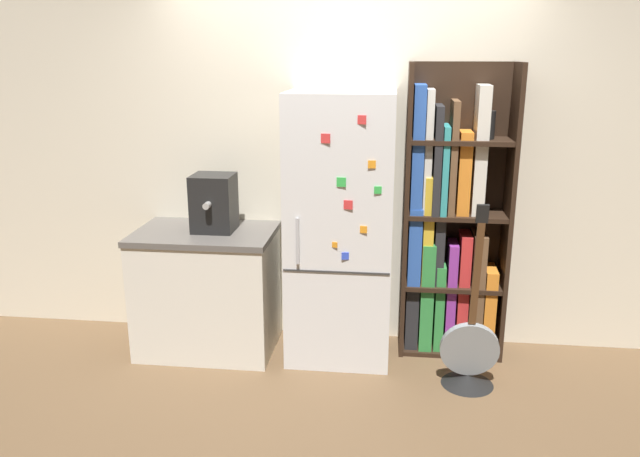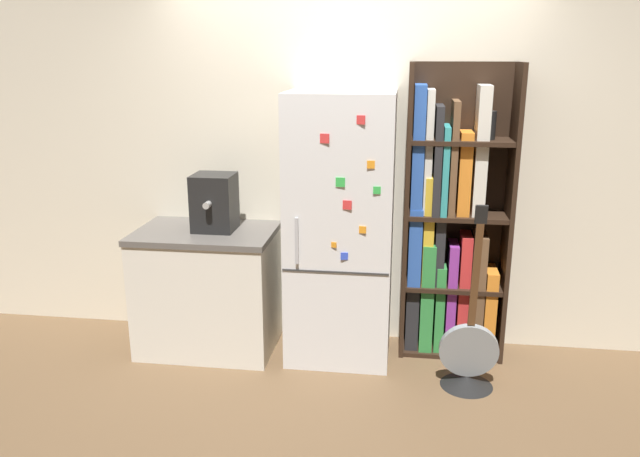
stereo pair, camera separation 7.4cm
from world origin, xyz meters
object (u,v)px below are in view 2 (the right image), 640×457
at_px(refrigerator, 340,229).
at_px(guitar, 468,361).
at_px(espresso_machine, 215,202).
at_px(bookshelf, 450,232).

height_order(refrigerator, guitar, refrigerator).
relative_size(espresso_machine, guitar, 0.32).
distance_m(bookshelf, espresso_machine, 1.61).
bearing_deg(espresso_machine, guitar, -11.50).
bearing_deg(guitar, refrigerator, 157.46).
relative_size(bookshelf, guitar, 1.64).
distance_m(refrigerator, bookshelf, 0.75).
distance_m(bookshelf, guitar, 0.87).
bearing_deg(espresso_machine, bookshelf, 5.68).
bearing_deg(refrigerator, espresso_machine, -179.67).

